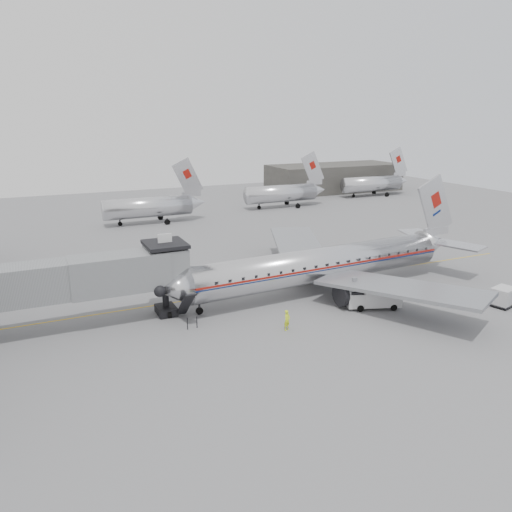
# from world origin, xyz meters

# --- Properties ---
(ground) EXTENTS (160.00, 160.00, 0.00)m
(ground) POSITION_xyz_m (0.00, 0.00, 0.00)
(ground) COLOR slate
(ground) RESTS_ON ground
(hangar) EXTENTS (30.00, 12.00, 6.00)m
(hangar) POSITION_xyz_m (45.00, 60.00, 3.00)
(hangar) COLOR #3A3835
(hangar) RESTS_ON ground
(apron_line) EXTENTS (60.00, 0.15, 0.01)m
(apron_line) POSITION_xyz_m (3.00, 6.00, 0.01)
(apron_line) COLOR gold
(apron_line) RESTS_ON ground
(jet_bridge) EXTENTS (21.00, 6.20, 7.10)m
(jet_bridge) POSITION_xyz_m (-16.66, 3.67, 4.18)
(jet_bridge) COLOR slate
(jet_bridge) RESTS_ON ground
(distant_aircraft_near) EXTENTS (16.39, 3.20, 10.26)m
(distant_aircraft_near) POSITION_xyz_m (-1.79, 42.00, 2.73)
(distant_aircraft_near) COLOR silver
(distant_aircraft_near) RESTS_ON ground
(distant_aircraft_mid) EXTENTS (16.39, 3.20, 10.26)m
(distant_aircraft_mid) POSITION_xyz_m (24.21, 46.00, 2.73)
(distant_aircraft_mid) COLOR silver
(distant_aircraft_mid) RESTS_ON ground
(distant_aircraft_far) EXTENTS (16.39, 3.20, 10.26)m
(distant_aircraft_far) POSITION_xyz_m (48.21, 50.00, 2.73)
(distant_aircraft_far) COLOR silver
(distant_aircraft_far) RESTS_ON ground
(airliner) EXTENTS (34.13, 31.57, 10.79)m
(airliner) POSITION_xyz_m (6.68, 3.04, 2.71)
(airliner) COLOR silver
(airliner) RESTS_ON ground
(service_van) EXTENTS (5.14, 3.41, 2.26)m
(service_van) POSITION_xyz_m (8.14, -2.80, 1.19)
(service_van) COLOR #B9B9BB
(service_van) RESTS_ON ground
(baggage_cart_white) EXTENTS (2.58, 2.20, 1.75)m
(baggage_cart_white) POSITION_xyz_m (19.08, -7.41, 0.93)
(baggage_cart_white) COLOR #BDBCBF
(baggage_cart_white) RESTS_ON ground
(ramp_worker) EXTENTS (0.74, 0.65, 1.72)m
(ramp_worker) POSITION_xyz_m (-1.30, -3.84, 0.86)
(ramp_worker) COLOR #DAF51C
(ramp_worker) RESTS_ON ground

